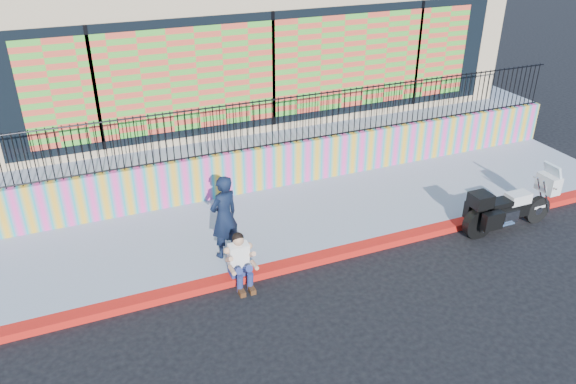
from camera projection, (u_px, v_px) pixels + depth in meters
ground at (347, 254)px, 11.68m from camera, size 90.00×90.00×0.00m
red_curb at (347, 251)px, 11.64m from camera, size 16.00×0.30×0.15m
sidewalk at (314, 215)px, 12.99m from camera, size 16.00×3.00×0.15m
mural_wall at (287, 164)px, 14.01m from camera, size 16.00×0.20×1.10m
metal_fence at (287, 120)px, 13.48m from camera, size 15.80×0.04×1.20m
elevated_platform at (227, 106)px, 18.22m from camera, size 16.00×10.00×1.25m
storefront_building at (225, 24)px, 16.83m from camera, size 14.00×8.06×4.00m
police_motorcycle at (509, 206)px, 12.29m from camera, size 2.29×0.76×1.43m
police_officer at (224, 217)px, 11.01m from camera, size 0.75×0.63×1.76m
seated_man at (241, 266)px, 10.54m from camera, size 0.54×0.71×1.06m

